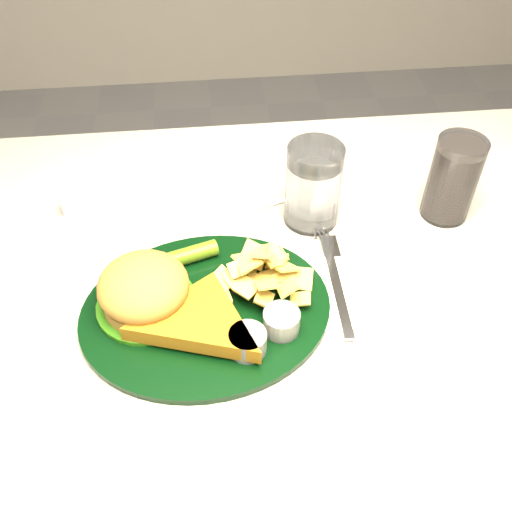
{
  "coord_description": "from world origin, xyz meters",
  "views": [
    {
      "loc": [
        -0.04,
        -0.51,
        1.32
      ],
      "look_at": [
        0.01,
        0.01,
        0.8
      ],
      "focal_mm": 40.0,
      "sensor_mm": 36.0,
      "label": 1
    }
  ],
  "objects_px": {
    "water_glass": "(313,186)",
    "fork_napkin": "(337,290)",
    "dinner_plate": "(205,294)",
    "cola_glass": "(453,179)",
    "table": "(249,426)"
  },
  "relations": [
    {
      "from": "dinner_plate",
      "to": "cola_glass",
      "type": "height_order",
      "value": "cola_glass"
    },
    {
      "from": "water_glass",
      "to": "fork_napkin",
      "type": "xyz_separation_m",
      "value": [
        0.01,
        -0.15,
        -0.06
      ]
    },
    {
      "from": "table",
      "to": "water_glass",
      "type": "distance_m",
      "value": 0.47
    },
    {
      "from": "cola_glass",
      "to": "fork_napkin",
      "type": "xyz_separation_m",
      "value": [
        -0.19,
        -0.14,
        -0.06
      ]
    },
    {
      "from": "water_glass",
      "to": "fork_napkin",
      "type": "height_order",
      "value": "water_glass"
    },
    {
      "from": "table",
      "to": "cola_glass",
      "type": "bearing_deg",
      "value": 20.8
    },
    {
      "from": "table",
      "to": "cola_glass",
      "type": "distance_m",
      "value": 0.55
    },
    {
      "from": "dinner_plate",
      "to": "water_glass",
      "type": "distance_m",
      "value": 0.23
    },
    {
      "from": "cola_glass",
      "to": "fork_napkin",
      "type": "distance_m",
      "value": 0.25
    },
    {
      "from": "dinner_plate",
      "to": "cola_glass",
      "type": "relative_size",
      "value": 2.47
    },
    {
      "from": "dinner_plate",
      "to": "water_glass",
      "type": "relative_size",
      "value": 2.53
    },
    {
      "from": "cola_glass",
      "to": "dinner_plate",
      "type": "bearing_deg",
      "value": -156.92
    },
    {
      "from": "fork_napkin",
      "to": "cola_glass",
      "type": "bearing_deg",
      "value": 37.62
    },
    {
      "from": "table",
      "to": "fork_napkin",
      "type": "distance_m",
      "value": 0.4
    },
    {
      "from": "water_glass",
      "to": "cola_glass",
      "type": "bearing_deg",
      "value": -2.53
    }
  ]
}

